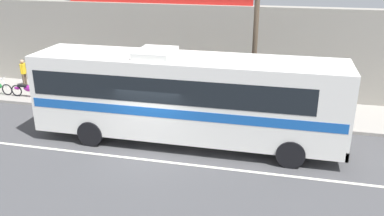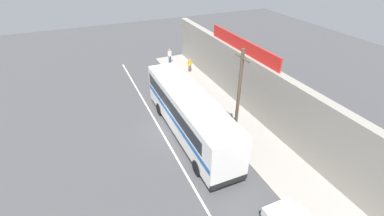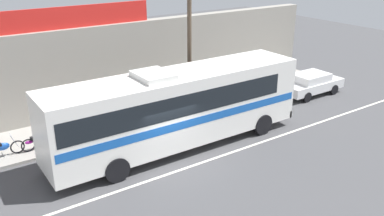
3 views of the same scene
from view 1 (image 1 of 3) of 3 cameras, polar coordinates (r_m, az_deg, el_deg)
name	(u,v)px [view 1 (image 1 of 3)]	position (r m, az deg, el deg)	size (l,w,h in m)	color
ground_plane	(151,150)	(16.08, -5.78, -5.93)	(70.00, 70.00, 0.00)	#444447
sidewalk_slab	(184,104)	(20.62, -1.17, 0.57)	(30.00, 3.60, 0.14)	gray
storefront_facade	(193,50)	(21.96, 0.19, 8.19)	(30.00, 0.70, 4.80)	gray
road_center_stripe	(144,159)	(15.41, -6.74, -7.21)	(30.00, 0.14, 0.01)	silver
intercity_bus	(184,94)	(15.93, -1.11, 1.99)	(12.20, 2.67, 3.78)	white
utility_pole	(255,39)	(17.60, 8.90, 9.58)	(1.60, 0.22, 7.16)	brown
motorcycle_black	(69,92)	(21.84, -16.99, 2.19)	(1.91, 0.56, 0.94)	black
motorcycle_purple	(27,89)	(22.98, -22.25, 2.44)	(1.96, 0.56, 0.94)	black
motorcycle_blue	(98,95)	(20.97, -13.15, 1.80)	(1.84, 0.56, 0.94)	black
pedestrian_far_right	(23,71)	(24.79, -22.69, 4.81)	(0.30, 0.48, 1.57)	brown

